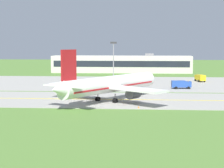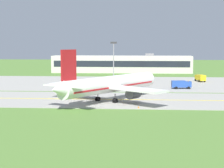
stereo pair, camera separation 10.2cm
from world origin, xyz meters
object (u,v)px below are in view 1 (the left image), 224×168
(service_truck_catering, at_px, (200,78))
(service_truck_fuel, at_px, (181,84))
(apron_light_mast, at_px, (113,56))
(service_truck_pushback, at_px, (138,80))
(airplane_lead, at_px, (110,84))

(service_truck_catering, bearing_deg, service_truck_fuel, -111.14)
(service_truck_fuel, distance_m, service_truck_catering, 25.61)
(service_truck_catering, relative_size, apron_light_mast, 0.43)
(service_truck_catering, xyz_separation_m, service_truck_pushback, (-22.54, -9.84, 0.00))
(airplane_lead, bearing_deg, service_truck_fuel, 54.63)
(apron_light_mast, bearing_deg, service_truck_fuel, -50.11)
(airplane_lead, height_order, service_truck_catering, airplane_lead)
(airplane_lead, height_order, apron_light_mast, apron_light_mast)
(service_truck_catering, bearing_deg, apron_light_mast, 173.61)
(service_truck_catering, height_order, apron_light_mast, apron_light_mast)
(service_truck_pushback, bearing_deg, airplane_lead, -98.66)
(service_truck_fuel, distance_m, apron_light_mast, 36.67)
(service_truck_catering, bearing_deg, airplane_lead, -119.26)
(service_truck_catering, distance_m, apron_light_mast, 33.35)
(service_truck_fuel, height_order, apron_light_mast, apron_light_mast)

